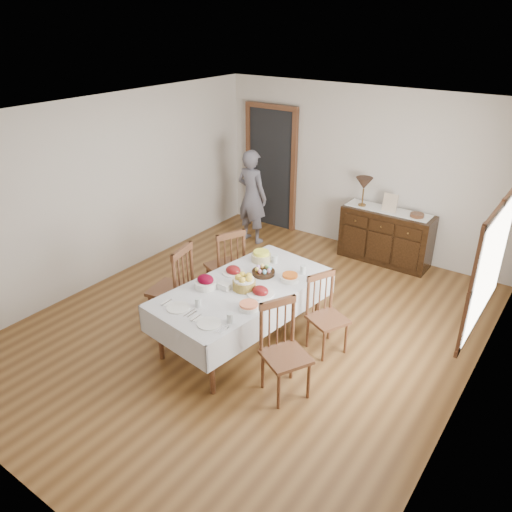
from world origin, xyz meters
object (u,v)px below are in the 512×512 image
Objects in this scene: dining_table at (243,293)px; table_lamp at (364,184)px; chair_right_near at (283,349)px; person at (252,194)px; chair_left_near at (174,286)px; sideboard at (386,236)px; chair_right_far at (325,313)px; chair_left_far at (227,264)px.

table_lamp reaches higher than dining_table.
person is (-2.49, 2.91, 0.33)m from chair_right_near.
sideboard is (1.41, 3.23, -0.14)m from chair_left_near.
chair_right_near is 0.90m from chair_right_far.
chair_right_far is at bearing 28.31° from chair_right_near.
chair_right_near is at bearing 70.07° from chair_left_near.
person is at bearing 76.31° from chair_right_far.
sideboard is (1.29, 2.35, -0.11)m from chair_left_far.
person is (-0.75, 2.67, 0.29)m from chair_left_near.
chair_left_far is at bearing 147.17° from dining_table.
person reaches higher than chair_left_near.
chair_left_near is 3.41m from table_lamp.
chair_right_near is at bearing -84.65° from sideboard.
chair_right_near is 3.59m from table_lamp.
sideboard is (-0.32, 2.57, -0.05)m from chair_right_far.
dining_table is at bearing -100.23° from sideboard.
chair_right_near is at bearing 79.04° from chair_left_far.
person is at bearing -162.69° from table_lamp.
chair_left_far is 0.62× the size of person.
chair_left_near reaches higher than chair_right_far.
chair_left_far is 1.12× the size of chair_right_far.
dining_table is at bearing -92.02° from table_lamp.
chair_left_near is at bearing 135.92° from chair_right_far.
chair_left_far is 2.28× the size of table_lamp.
dining_table is 1.61× the size of sideboard.
dining_table is 0.99m from chair_left_far.
chair_right_near reaches higher than dining_table.
chair_right_far is at bearing 32.90° from dining_table.
chair_right_near is at bearing 135.11° from person.
chair_right_far is (1.61, -0.22, -0.06)m from chair_left_far.
chair_right_near reaches higher than sideboard.
chair_left_far is 1.03× the size of chair_right_near.
chair_left_far is at bearing 120.55° from person.
person is at bearing 68.74° from chair_right_near.
dining_table is at bearing 73.54° from chair_left_far.
table_lamp reaches higher than chair_right_near.
dining_table is 3.02m from table_lamp.
table_lamp is at bearing 150.95° from chair_left_near.
chair_left_near is at bearing -106.99° from table_lamp.
chair_right_far is (-0.00, 0.89, -0.04)m from chair_right_near.
chair_left_far is at bearing 107.48° from chair_right_far.
chair_right_far is 2.76m from table_lamp.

